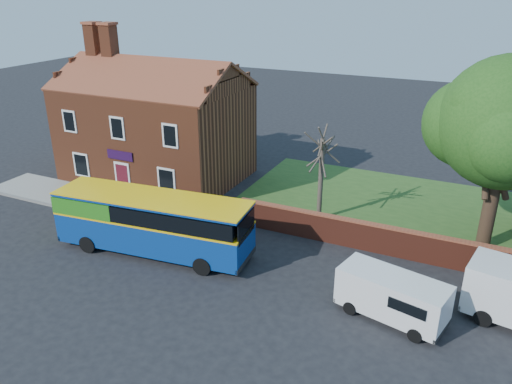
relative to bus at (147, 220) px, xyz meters
The scene contains 10 objects.
ground 2.87m from the bus, 65.60° to the right, with size 120.00×120.00×0.00m, color black.
pavement 7.32m from the bus, 148.59° to the left, with size 18.00×3.50×0.12m, color gray.
kerb 6.61m from the bus, 162.12° to the left, with size 18.00×0.15×0.14m, color slate.
grass_strip 17.81m from the bus, 38.20° to the left, with size 26.00×12.00×0.04m, color #426B28.
shop_building 11.37m from the bus, 122.81° to the left, with size 12.30×8.13×10.50m.
boundary_wall 14.81m from the bus, 19.60° to the left, with size 22.00×0.38×1.60m.
bus is the anchor object (origin of this frame).
van_near 12.70m from the bus, ahead, with size 4.79×2.78×1.98m.
large_tree 18.59m from the bus, 26.85° to the left, with size 8.31×6.58×10.14m.
bare_tree 10.18m from the bus, 47.19° to the left, with size 2.06×2.45×5.49m.
Camera 1 is at (14.04, -16.54, 13.12)m, focal length 35.00 mm.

